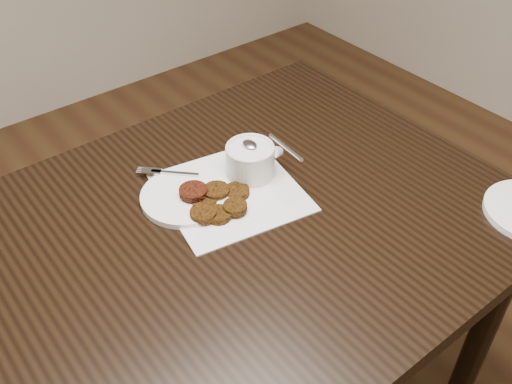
% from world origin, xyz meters
% --- Properties ---
extents(table, '(1.34, 0.86, 0.75)m').
position_xyz_m(table, '(-0.05, 0.13, 0.38)').
color(table, black).
rests_on(table, floor).
extents(napkin, '(0.32, 0.32, 0.00)m').
position_xyz_m(napkin, '(0.10, 0.21, 0.75)').
color(napkin, white).
rests_on(napkin, table).
extents(sauce_ramekin, '(0.18, 0.18, 0.14)m').
position_xyz_m(sauce_ramekin, '(0.17, 0.23, 0.82)').
color(sauce_ramekin, silver).
rests_on(sauce_ramekin, napkin).
extents(patty_cluster, '(0.21, 0.21, 0.02)m').
position_xyz_m(patty_cluster, '(0.06, 0.18, 0.76)').
color(patty_cluster, '#5C370C').
rests_on(patty_cluster, napkin).
extents(plate_with_patty, '(0.27, 0.27, 0.03)m').
position_xyz_m(plate_with_patty, '(0.02, 0.25, 0.76)').
color(plate_with_patty, white).
rests_on(plate_with_patty, table).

